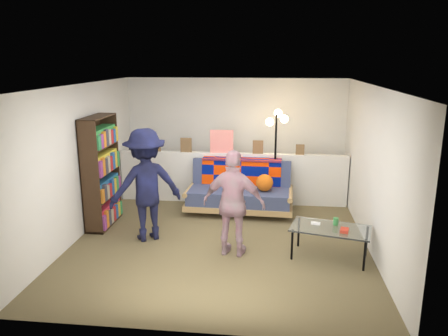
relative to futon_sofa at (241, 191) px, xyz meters
name	(u,v)px	position (x,y,z in m)	size (l,w,h in m)	color
ground	(221,238)	(-0.21, -1.28, -0.39)	(5.00, 5.00, 0.00)	brown
room_shell	(224,130)	(-0.21, -0.81, 1.28)	(4.60, 5.05, 2.45)	silver
half_wall_ledge	(232,178)	(-0.21, 0.52, 0.11)	(4.45, 0.15, 1.00)	silver
ledge_decor	(220,144)	(-0.44, 0.50, 0.79)	(2.97, 0.02, 0.45)	brown
futon_sofa	(241,191)	(0.00, 0.00, 0.00)	(1.99, 1.02, 0.84)	tan
bookshelf	(101,175)	(-2.29, -0.91, 0.48)	(0.31, 0.94, 1.87)	black
coffee_table	(331,230)	(1.42, -1.81, 0.04)	(1.21, 0.85, 0.57)	black
floor_lamp	(276,139)	(0.64, 0.38, 0.93)	(0.41, 0.33, 1.86)	black
person_left	(146,185)	(-1.37, -1.41, 0.49)	(1.14, 0.65, 1.76)	black
person_right	(234,204)	(0.04, -1.85, 0.38)	(0.91, 0.38, 1.55)	pink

